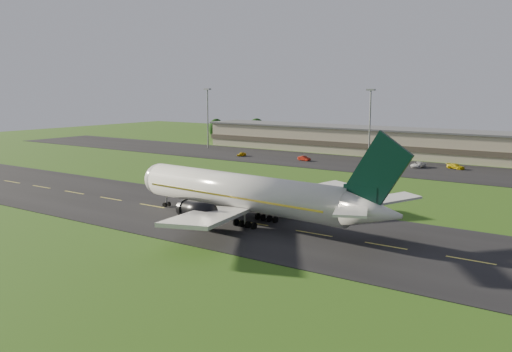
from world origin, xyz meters
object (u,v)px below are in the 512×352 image
Objects in this scene: airliner at (245,193)px; light_mast_west at (208,111)px; light_mast_centre at (370,116)px; service_vehicle_b at (304,158)px; service_vehicle_d at (456,166)px; service_vehicle_c at (418,165)px; service_vehicle_a at (242,154)px; terminal at (396,143)px.

light_mast_west is at bearing 137.38° from airliner.
service_vehicle_b is (-14.96, -10.82, -11.98)m from light_mast_centre.
airliner is at bearing -145.30° from service_vehicle_b.
service_vehicle_d is (85.15, -2.34, -11.95)m from light_mast_west.
light_mast_centre is 27.95m from service_vehicle_d.
airliner is 110.50m from light_mast_west.
light_mast_centre is 4.30× the size of service_vehicle_d.
service_vehicle_c is 1.10× the size of service_vehicle_d.
airliner is 12.87× the size of service_vehicle_b.
light_mast_west is 3.92× the size of service_vehicle_c.
service_vehicle_a is 52.72m from service_vehicle_c.
service_vehicle_c is at bearing 7.97° from service_vehicle_a.
terminal is at bearing 130.43° from service_vehicle_c.
service_vehicle_d is at bearing -1.57° from light_mast_west.
airliner is 10.85× the size of service_vehicle_d.
light_mast_centre is 3.92× the size of service_vehicle_c.
service_vehicle_a is (-51.69, 67.42, -3.97)m from airliner.
service_vehicle_c is at bearing -3.78° from light_mast_west.
terminal is 31.74m from service_vehicle_b.
light_mast_centre reaches higher than airliner.
terminal reaches higher than service_vehicle_d.
service_vehicle_b reaches higher than service_vehicle_a.
terminal is 7.13× the size of light_mast_west.
service_vehicle_b is at bearing 4.63° from service_vehicle_a.
service_vehicle_d is at bearing 22.30° from service_vehicle_c.
airliner is 81.99m from light_mast_centre.
service_vehicle_b is (21.00, 1.82, 0.06)m from service_vehicle_a.
airliner is 9.88× the size of service_vehicle_c.
light_mast_west is at bearing -165.24° from terminal.
terminal is 27.94× the size of service_vehicle_c.
airliner reaches higher than service_vehicle_a.
service_vehicle_b is at bearing -163.98° from service_vehicle_c.
light_mast_centre is at bearing 0.00° from light_mast_west.
light_mast_west and light_mast_centre have the same top height.
light_mast_centre is at bearing 168.26° from service_vehicle_c.
light_mast_west is (-61.40, -16.18, 8.75)m from terminal.
light_mast_west reaches higher than airliner.
service_vehicle_c is at bearing -68.70° from service_vehicle_b.
light_mast_centre is 22.01m from service_vehicle_b.
light_mast_west is 60.00m from light_mast_centre.
service_vehicle_c is at bearing -17.26° from light_mast_centre.
service_vehicle_b is at bearing -144.12° from light_mast_centre.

